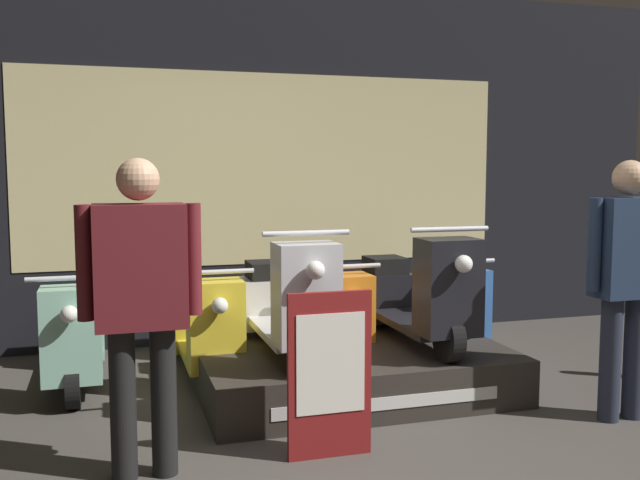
% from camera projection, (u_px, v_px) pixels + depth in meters
% --- Properties ---
extents(shop_wall_back, '(7.93, 0.09, 3.20)m').
position_uv_depth(shop_wall_back, '(269.00, 164.00, 6.43)').
color(shop_wall_back, black).
rests_on(shop_wall_back, ground_plane).
extents(display_platform, '(2.10, 1.44, 0.32)m').
position_uv_depth(display_platform, '(350.00, 369.00, 4.99)').
color(display_platform, '#2D2823').
rests_on(display_platform, ground_plane).
extents(scooter_display_left, '(0.53, 1.52, 0.87)m').
position_uv_depth(scooter_display_left, '(286.00, 303.00, 4.78)').
color(scooter_display_left, black).
rests_on(scooter_display_left, display_platform).
extents(scooter_display_right, '(0.53, 1.52, 0.87)m').
position_uv_depth(scooter_display_right, '(415.00, 295.00, 5.05)').
color(scooter_display_right, black).
rests_on(scooter_display_right, display_platform).
extents(scooter_backrow_0, '(0.53, 1.52, 0.87)m').
position_uv_depth(scooter_backrow_0, '(75.00, 338.00, 5.11)').
color(scooter_backrow_0, black).
rests_on(scooter_backrow_0, ground_plane).
extents(scooter_backrow_1, '(0.53, 1.52, 0.87)m').
position_uv_depth(scooter_backrow_1, '(206.00, 330.00, 5.38)').
color(scooter_backrow_1, black).
rests_on(scooter_backrow_1, ground_plane).
extents(scooter_backrow_2, '(0.53, 1.52, 0.87)m').
position_uv_depth(scooter_backrow_2, '(324.00, 322.00, 5.65)').
color(scooter_backrow_2, black).
rests_on(scooter_backrow_2, ground_plane).
extents(scooter_backrow_3, '(0.53, 1.52, 0.87)m').
position_uv_depth(scooter_backrow_3, '(432.00, 315.00, 5.91)').
color(scooter_backrow_3, black).
rests_on(scooter_backrow_3, ground_plane).
extents(person_left_browsing, '(0.60, 0.25, 1.61)m').
position_uv_depth(person_left_browsing, '(141.00, 291.00, 3.52)').
color(person_left_browsing, black).
rests_on(person_left_browsing, ground_plane).
extents(person_right_browsing, '(0.55, 0.22, 1.61)m').
position_uv_depth(person_right_browsing, '(626.00, 271.00, 4.36)').
color(person_right_browsing, '#232838').
rests_on(person_right_browsing, ground_plane).
extents(price_sign_board, '(0.46, 0.04, 0.91)m').
position_uv_depth(price_sign_board, '(330.00, 374.00, 3.82)').
color(price_sign_board, maroon).
rests_on(price_sign_board, ground_plane).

